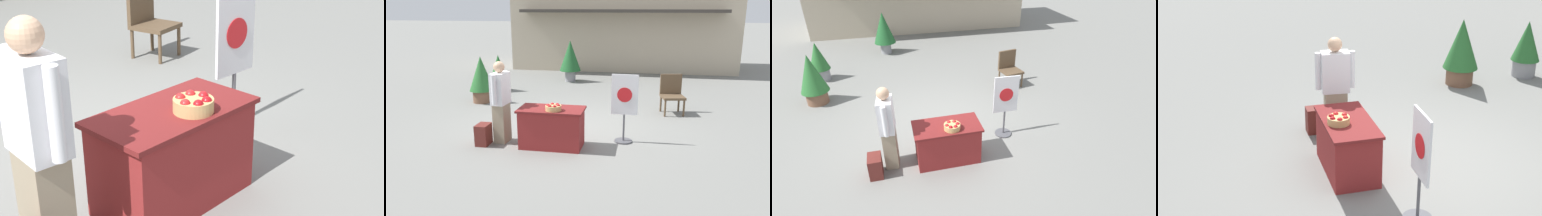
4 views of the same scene
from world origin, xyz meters
TOP-DOWN VIEW (x-y plane):
  - ground_plane at (0.00, 0.00)m, footprint 120.00×120.00m
  - display_table at (-0.06, -1.17)m, footprint 1.26×0.67m
  - apple_basket at (0.02, -1.31)m, footprint 0.30×0.30m
  - person_visitor at (-1.12, -1.08)m, footprint 0.30×0.61m
  - poster_board at (1.30, -0.66)m, footprint 0.53×0.36m
  - patio_chair at (2.37, 1.72)m, footprint 0.65×0.65m

SIDE VIEW (x-z plane):
  - ground_plane at x=0.00m, z-range 0.00..0.00m
  - display_table at x=-0.06m, z-range 0.00..0.78m
  - patio_chair at x=2.37m, z-range 0.05..1.04m
  - poster_board at x=1.30m, z-range 0.05..1.44m
  - apple_basket at x=0.02m, z-range 0.77..0.90m
  - person_visitor at x=-1.12m, z-range 0.01..1.66m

